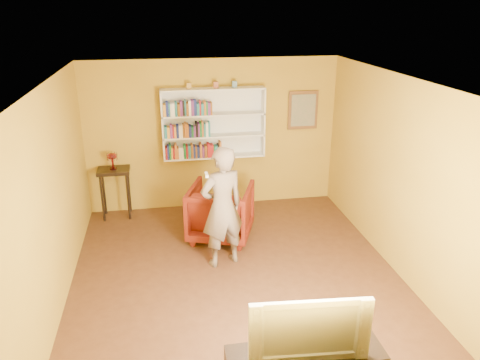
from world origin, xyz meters
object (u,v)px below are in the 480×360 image
(ruby_lustre, at_px, (112,158))
(person, at_px, (222,207))
(armchair, at_px, (221,212))
(bookshelf, at_px, (213,123))
(television, at_px, (307,324))
(console_table, at_px, (114,177))

(ruby_lustre, xyz_separation_m, person, (1.63, -1.91, -0.21))
(armchair, xyz_separation_m, person, (-0.08, -0.82, 0.44))
(bookshelf, height_order, ruby_lustre, bookshelf)
(bookshelf, relative_size, ruby_lustre, 6.28)
(person, height_order, television, person)
(armchair, bearing_deg, bookshelf, -72.70)
(console_table, bearing_deg, ruby_lustre, 45.00)
(console_table, height_order, television, television)
(armchair, xyz_separation_m, television, (0.34, -3.41, 0.40))
(television, bearing_deg, armchair, 100.27)
(person, bearing_deg, bookshelf, -113.76)
(armchair, bearing_deg, console_table, -12.72)
(ruby_lustre, distance_m, armchair, 2.13)
(ruby_lustre, relative_size, person, 0.16)
(ruby_lustre, distance_m, person, 2.52)
(ruby_lustre, bearing_deg, bookshelf, 5.17)
(television, bearing_deg, ruby_lustre, 119.12)
(television, bearing_deg, person, 103.87)
(ruby_lustre, relative_size, television, 0.26)
(person, xyz_separation_m, television, (0.42, -2.59, -0.04))
(console_table, height_order, person, person)
(bookshelf, bearing_deg, television, -86.47)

